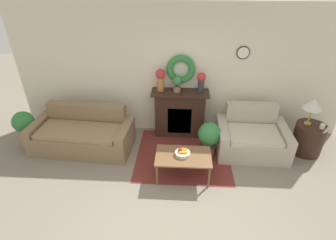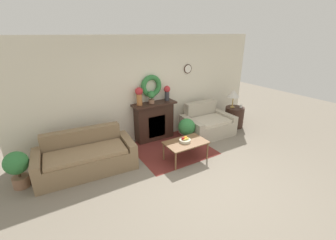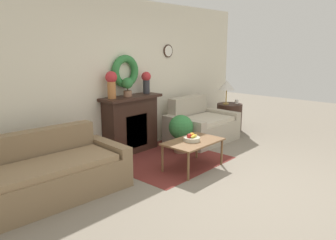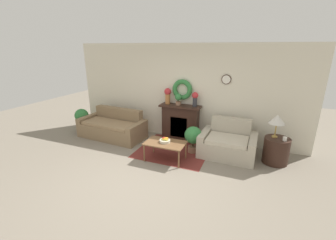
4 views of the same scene
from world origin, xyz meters
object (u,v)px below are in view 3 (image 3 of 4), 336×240
side_table_by_loveseat (229,117)px  potted_plant_floor_by_loveseat (181,129)px  mug (237,102)px  loveseat_right (200,126)px  vase_on_mantel_left (111,83)px  coffee_table (193,144)px  couch_left (48,175)px  potted_plant_on_mantel (127,86)px  fruit_bowl (192,138)px  vase_on_mantel_right (146,81)px  fireplace (131,124)px  table_lamp (227,85)px

side_table_by_loveseat → potted_plant_floor_by_loveseat: size_ratio=0.89×
mug → potted_plant_floor_by_loveseat: size_ratio=0.13×
mug → loveseat_right: bearing=175.3°
vase_on_mantel_left → coffee_table: bearing=-70.1°
couch_left → potted_plant_on_mantel: 2.16m
side_table_by_loveseat → potted_plant_on_mantel: potted_plant_on_mantel is taller
fruit_bowl → vase_on_mantel_right: size_ratio=0.65×
fruit_bowl → potted_plant_on_mantel: potted_plant_on_mantel is taller
side_table_by_loveseat → potted_plant_floor_by_loveseat: (-1.94, -0.19, 0.12)m
side_table_by_loveseat → vase_on_mantel_left: vase_on_mantel_left is taller
fireplace → vase_on_mantel_left: size_ratio=2.57×
loveseat_right → side_table_by_loveseat: loveseat_right is taller
table_lamp → vase_on_mantel_left: size_ratio=1.18×
fireplace → loveseat_right: size_ratio=0.86×
couch_left → side_table_by_loveseat: 4.46m
loveseat_right → couch_left: bearing=-177.1°
coffee_table → fruit_bowl: bearing=122.8°
loveseat_right → coffee_table: bearing=-146.3°
couch_left → side_table_by_loveseat: bearing=5.2°
couch_left → vase_on_mantel_left: vase_on_mantel_left is taller
vase_on_mantel_right → couch_left: bearing=-165.7°
coffee_table → table_lamp: (2.36, 0.90, 0.63)m
couch_left → potted_plant_floor_by_loveseat: (2.52, -0.10, 0.13)m
fruit_bowl → mug: size_ratio=2.84×
couch_left → potted_plant_floor_by_loveseat: bearing=1.8°
loveseat_right → side_table_by_loveseat: size_ratio=2.21×
vase_on_mantel_right → potted_plant_floor_by_loveseat: 1.10m
table_lamp → side_table_by_loveseat: bearing=-38.7°
vase_on_mantel_right → side_table_by_loveseat: bearing=-13.4°
fireplace → vase_on_mantel_left: bearing=179.2°
table_lamp → loveseat_right: bearing=-176.9°
fruit_bowl → potted_plant_on_mantel: (-0.15, 1.31, 0.72)m
coffee_table → mug: (2.56, 0.75, 0.25)m
couch_left → vase_on_mantel_left: 1.93m
couch_left → loveseat_right: bearing=5.6°
coffee_table → fruit_bowl: size_ratio=3.67×
couch_left → vase_on_mantel_right: bearing=18.3°
fireplace → table_lamp: table_lamp is taller
loveseat_right → fruit_bowl: (-1.35, -0.83, 0.19)m
potted_plant_on_mantel → mug: bearing=-12.1°
fruit_bowl → table_lamp: size_ratio=0.48×
fireplace → couch_left: size_ratio=0.58×
vase_on_mantel_right → potted_plant_on_mantel: bearing=-177.6°
side_table_by_loveseat → loveseat_right: bearing=180.0°
fruit_bowl → mug: mug is taller
side_table_by_loveseat → mug: 0.39m
couch_left → potted_plant_on_mantel: (1.87, 0.57, 0.93)m
mug → vase_on_mantel_right: (-2.25, 0.61, 0.60)m
fireplace → fruit_bowl: bearing=-86.6°
vase_on_mantel_left → mug: bearing=-11.2°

